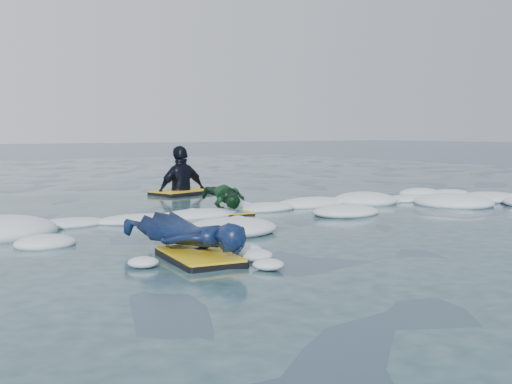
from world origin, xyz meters
TOP-DOWN VIEW (x-y plane):
  - ground at (0.00, 0.00)m, footprint 120.00×120.00m
  - foam_band at (0.00, 1.03)m, footprint 12.00×3.10m
  - prone_woman_unit at (-1.50, -0.90)m, footprint 0.86×1.61m
  - prone_child_unit at (0.49, 1.72)m, footprint 0.80×1.17m
  - waiting_rider_unit at (1.19, 4.57)m, footprint 1.32×0.98m

SIDE VIEW (x-z plane):
  - ground at x=0.00m, z-range 0.00..0.00m
  - foam_band at x=0.00m, z-range -0.15..0.15m
  - waiting_rider_unit at x=1.19m, z-range -0.85..0.92m
  - prone_woman_unit at x=-1.50m, z-range 0.00..0.40m
  - prone_child_unit at x=0.49m, z-range 0.00..0.41m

